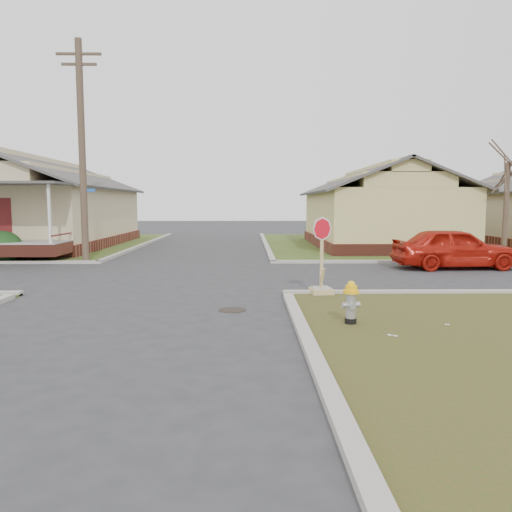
{
  "coord_description": "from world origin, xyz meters",
  "views": [
    {
      "loc": [
        2.57,
        -11.82,
        2.45
      ],
      "look_at": [
        2.77,
        1.0,
        1.1
      ],
      "focal_mm": 35.0,
      "sensor_mm": 36.0,
      "label": 1
    }
  ],
  "objects_px": {
    "fire_hydrant": "(351,300)",
    "stop_sign": "(321,277)",
    "red_sedan": "(454,248)",
    "utility_pole": "(82,149)"
  },
  "relations": [
    {
      "from": "red_sedan",
      "to": "fire_hydrant",
      "type": "bearing_deg",
      "value": 144.69
    },
    {
      "from": "fire_hydrant",
      "to": "stop_sign",
      "type": "xyz_separation_m",
      "value": [
        -0.11,
        3.34,
        -0.03
      ]
    },
    {
      "from": "stop_sign",
      "to": "red_sedan",
      "type": "height_order",
      "value": "stop_sign"
    },
    {
      "from": "utility_pole",
      "to": "red_sedan",
      "type": "bearing_deg",
      "value": -8.1
    },
    {
      "from": "fire_hydrant",
      "to": "red_sedan",
      "type": "distance_m",
      "value": 10.55
    },
    {
      "from": "utility_pole",
      "to": "fire_hydrant",
      "type": "height_order",
      "value": "utility_pole"
    },
    {
      "from": "stop_sign",
      "to": "red_sedan",
      "type": "bearing_deg",
      "value": 35.13
    },
    {
      "from": "fire_hydrant",
      "to": "stop_sign",
      "type": "height_order",
      "value": "stop_sign"
    },
    {
      "from": "fire_hydrant",
      "to": "stop_sign",
      "type": "distance_m",
      "value": 3.35
    },
    {
      "from": "utility_pole",
      "to": "fire_hydrant",
      "type": "bearing_deg",
      "value": -51.04
    }
  ]
}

